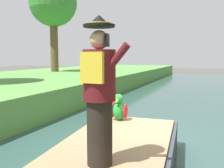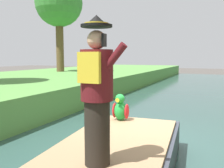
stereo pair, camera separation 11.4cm
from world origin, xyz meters
The scene contains 6 objects.
ground_plane centered at (0.00, 0.00, 0.00)m, with size 80.00×80.00×0.00m, color #4C4742.
canal_water centered at (0.00, 0.00, 0.05)m, with size 6.32×48.00×0.10m, color #2D4C47.
boat centered at (0.00, -1.94, 0.40)m, with size 2.20×4.36×0.61m.
person_pirate centered at (0.10, -2.48, 1.64)m, with size 0.61×0.42×1.85m.
parrot_plush centered at (-0.46, -0.36, 0.95)m, with size 0.36×0.35×0.57m.
tree_broad centered at (-8.86, 8.97, 5.61)m, with size 3.21×3.21×6.27m.
Camera 2 is at (1.49, -5.11, 2.07)m, focal length 39.19 mm.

